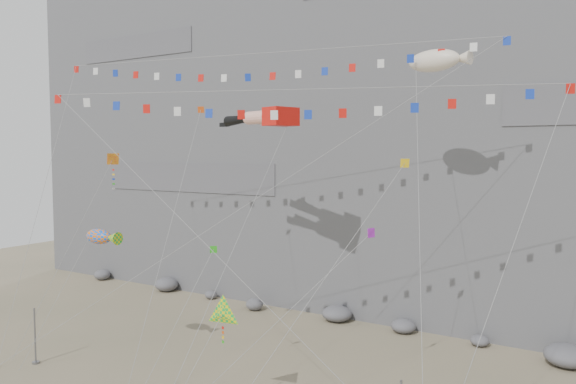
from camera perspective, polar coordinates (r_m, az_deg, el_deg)
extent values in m
cube|color=slate|center=(62.47, 11.50, 13.58)|extent=(80.00, 28.00, 50.00)
cylinder|color=slate|center=(43.52, -24.31, -13.18)|extent=(0.12, 0.12, 3.91)
cube|color=red|center=(39.76, -0.73, 7.66)|extent=(2.15, 2.54, 1.29)
cylinder|color=#FFB59F|center=(40.81, -3.15, 7.56)|extent=(2.36, 1.54, 0.95)
sphere|color=black|center=(41.66, -4.09, 7.49)|extent=(0.87, 0.87, 0.87)
cone|color=black|center=(42.69, -5.14, 7.30)|extent=(2.72, 1.52, 0.89)
cube|color=black|center=(44.08, -6.47, 6.81)|extent=(0.91, 0.61, 0.32)
cylinder|color=#FFB59F|center=(41.61, -1.75, 7.50)|extent=(2.36, 1.54, 0.95)
sphere|color=black|center=(42.45, -2.69, 7.43)|extent=(0.87, 0.87, 0.87)
cone|color=black|center=(43.47, -3.76, 7.51)|extent=(2.73, 1.52, 0.95)
cube|color=black|center=(44.85, -5.12, 7.28)|extent=(0.91, 0.61, 0.32)
cylinder|color=gray|center=(32.55, -6.57, -6.62)|extent=(0.03, 0.03, 24.11)
cylinder|color=gray|center=(40.59, -15.59, -1.35)|extent=(0.03, 0.03, 28.24)
cylinder|color=gray|center=(29.54, 6.59, -6.56)|extent=(0.03, 0.03, 21.18)
cylinder|color=gray|center=(42.61, -21.93, -6.38)|extent=(0.03, 0.03, 15.76)
cube|color=slate|center=(45.22, -26.25, -15.12)|extent=(0.16, 0.16, 0.10)
cylinder|color=gray|center=(41.62, -22.19, -10.36)|extent=(0.03, 0.03, 10.21)
cube|color=slate|center=(43.11, -25.65, -16.05)|extent=(0.16, 0.16, 0.10)
cylinder|color=gray|center=(31.00, -10.09, -18.13)|extent=(0.03, 0.03, 7.50)
cylinder|color=gray|center=(31.57, 14.25, -3.87)|extent=(0.03, 0.03, 24.79)
cylinder|color=gray|center=(37.28, -12.24, -4.81)|extent=(0.03, 0.03, 21.57)
cylinder|color=gray|center=(32.32, -1.35, -13.29)|extent=(0.03, 0.03, 15.44)
cylinder|color=gray|center=(33.31, -11.87, -14.01)|extent=(0.03, 0.03, 11.73)
cylinder|color=gray|center=(31.10, 2.85, -10.08)|extent=(0.03, 0.03, 19.22)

